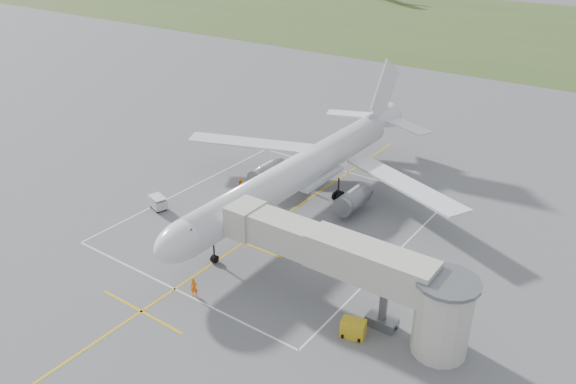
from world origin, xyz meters
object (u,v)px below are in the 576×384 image
Objects in this scene: baggage_cart at (158,203)px; ramp_worker_nose at (194,288)px; jet_bridge at (361,270)px; gpu_unit at (353,329)px; ramp_worker_wing at (241,185)px; airliner at (301,171)px.

baggage_cart is 1.46× the size of ramp_worker_nose.
jet_bridge is 13.04× the size of ramp_worker_nose.
baggage_cart reaches higher than gpu_unit.
jet_bridge is 4.79m from gpu_unit.
ramp_worker_nose is 1.02× the size of ramp_worker_wing.
airliner is at bearing 57.53° from baggage_cart.
ramp_worker_wing is at bearing 79.23° from baggage_cart.
ramp_worker_nose reaches higher than baggage_cart.
ramp_worker_wing is (-10.21, 18.80, -0.01)m from ramp_worker_nose.
gpu_unit is 28.88m from ramp_worker_wing.
airliner is 17.22m from baggage_cart.
ramp_worker_wing is (5.00, 9.13, 0.06)m from baggage_cart.
ramp_worker_wing is (-24.60, 15.11, 0.15)m from gpu_unit.
ramp_worker_wing is at bearing 88.56° from ramp_worker_nose.
ramp_worker_nose reaches higher than gpu_unit.
gpu_unit is 30.21m from baggage_cart.
baggage_cart is (-12.98, -10.74, -3.57)m from airliner.
jet_bridge reaches higher than ramp_worker_wing.
airliner is 2.00× the size of jet_bridge.
ramp_worker_nose is at bearing -14.48° from baggage_cart.
baggage_cart is 1.49× the size of ramp_worker_wing.
baggage_cart is at bearing 154.19° from gpu_unit.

